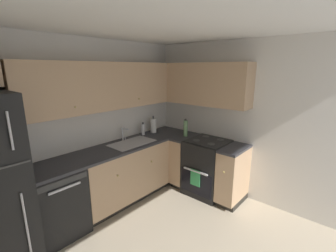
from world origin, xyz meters
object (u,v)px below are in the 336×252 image
dishwasher (56,202)px  paper_towel_roll (153,125)px  oil_bottle (186,128)px  oven_range (207,166)px  soap_bottle (143,129)px

dishwasher → paper_towel_roll: 1.98m
dishwasher → oil_bottle: 2.20m
dishwasher → paper_towel_roll: size_ratio=2.76×
oven_range → soap_bottle: 1.26m
soap_bottle → oven_range: bearing=-67.1°
oven_range → soap_bottle: (-0.44, 1.05, 0.54)m
paper_towel_roll → oil_bottle: (0.19, -0.58, 0.01)m
dishwasher → paper_towel_roll: (1.88, 0.16, 0.59)m
oil_bottle → dishwasher: bearing=168.4°
oven_range → oil_bottle: (-0.02, 0.44, 0.58)m
oven_range → paper_towel_roll: bearing=101.5°
dishwasher → oven_range: (2.09, -0.87, 0.02)m
dishwasher → oven_range: bearing=-22.6°
oven_range → soap_bottle: bearing=112.9°
oven_range → dishwasher: bearing=157.4°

